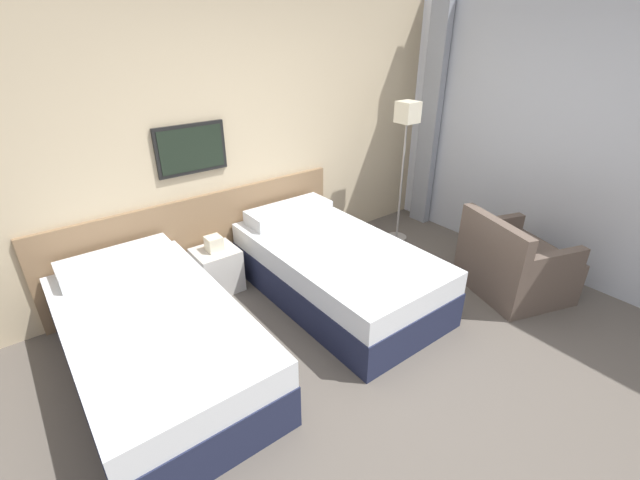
# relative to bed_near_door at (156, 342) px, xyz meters

# --- Properties ---
(ground_plane) EXTENTS (16.00, 16.00, 0.00)m
(ground_plane) POSITION_rel_bed_near_door_xyz_m (1.44, -1.04, -0.28)
(ground_plane) COLOR #5B544C
(wall_headboard) EXTENTS (10.00, 0.10, 2.70)m
(wall_headboard) POSITION_rel_bed_near_door_xyz_m (1.40, 1.06, 1.02)
(wall_headboard) COLOR #C6B28E
(wall_headboard) RESTS_ON ground_plane
(wall_window) EXTENTS (0.21, 4.58, 2.70)m
(wall_window) POSITION_rel_bed_near_door_xyz_m (3.80, -1.15, 1.06)
(wall_window) COLOR white
(wall_window) RESTS_ON ground_plane
(bed_near_door) EXTENTS (1.10, 2.02, 0.67)m
(bed_near_door) POSITION_rel_bed_near_door_xyz_m (0.00, 0.00, 0.00)
(bed_near_door) COLOR #1E233D
(bed_near_door) RESTS_ON ground_plane
(bed_near_window) EXTENTS (1.10, 2.02, 0.67)m
(bed_near_window) POSITION_rel_bed_near_door_xyz_m (1.68, 0.00, 0.00)
(bed_near_window) COLOR #1E233D
(bed_near_window) RESTS_ON ground_plane
(nightstand) EXTENTS (0.40, 0.37, 0.57)m
(nightstand) POSITION_rel_bed_near_door_xyz_m (0.84, 0.77, -0.05)
(nightstand) COLOR beige
(nightstand) RESTS_ON ground_plane
(floor_lamp) EXTENTS (0.24, 0.24, 1.60)m
(floor_lamp) POSITION_rel_bed_near_door_xyz_m (3.05, 0.49, 1.02)
(floor_lamp) COLOR #9E9993
(floor_lamp) RESTS_ON ground_plane
(armchair) EXTENTS (1.00, 1.06, 0.79)m
(armchair) POSITION_rel_bed_near_door_xyz_m (3.08, -0.98, -0.01)
(armchair) COLOR brown
(armchair) RESTS_ON ground_plane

